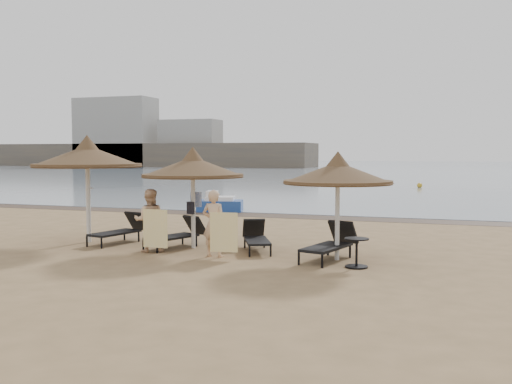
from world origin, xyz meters
TOP-DOWN VIEW (x-y plane):
  - ground at (0.00, 0.00)m, footprint 160.00×160.00m
  - sea at (0.00, 80.00)m, footprint 200.00×140.00m
  - wet_sand_strip at (0.00, 9.40)m, footprint 200.00×1.60m
  - far_shore at (-25.10, 77.82)m, footprint 150.00×54.80m
  - palapa_left at (-3.74, 1.40)m, footprint 3.01×3.01m
  - palapa_center at (-0.55, 1.41)m, footprint 2.67×2.67m
  - palapa_right at (3.31, 0.98)m, footprint 2.55×2.55m
  - lounger_far_left at (-2.81, 1.59)m, footprint 1.01×1.92m
  - lounger_near_left at (-0.97, 1.42)m, footprint 1.20×1.88m
  - lounger_near_right at (1.11, 1.62)m, footprint 1.22×1.77m
  - lounger_far_right at (3.17, 1.02)m, footprint 1.11×2.02m
  - side_table at (3.87, 0.24)m, footprint 0.53×0.53m
  - person_left at (-1.36, 0.56)m, footprint 0.99×0.84m
  - person_right at (0.45, 0.42)m, footprint 0.87×0.57m
  - towel_left at (-1.01, 0.21)m, footprint 0.67×0.04m
  - towel_right at (0.80, 0.17)m, footprint 0.66×0.10m
  - bag_patterned at (-0.55, 1.59)m, footprint 0.32×0.19m
  - bag_dark at (-0.55, 1.25)m, footprint 0.23×0.16m
  - pedal_boat at (-3.41, 10.22)m, footprint 2.09×1.54m
  - buoy_mid at (3.90, 29.38)m, footprint 0.37×0.37m

SIDE VIEW (x-z plane):
  - ground at x=0.00m, z-range 0.00..0.00m
  - wet_sand_strip at x=0.00m, z-range 0.00..0.01m
  - sea at x=0.00m, z-range 0.00..0.03m
  - buoy_mid at x=3.90m, z-range 0.00..0.37m
  - side_table at x=3.87m, z-range -0.02..0.62m
  - pedal_boat at x=-3.41m, z-range -0.11..0.76m
  - lounger_near_right at x=1.11m, z-range -0.04..0.72m
  - lounger_near_left at x=-0.97m, z-range -0.04..0.76m
  - lounger_far_left at x=-2.81m, z-range -0.04..0.78m
  - lounger_far_right at x=3.17m, z-range -0.04..0.82m
  - towel_right at x=0.80m, z-range 0.18..1.11m
  - towel_left at x=-1.01m, z-range 0.18..1.12m
  - person_left at x=-1.36m, z-range 0.00..1.84m
  - person_right at x=0.45m, z-range 0.00..1.87m
  - bag_dark at x=-0.55m, z-range 0.91..1.23m
  - bag_patterned at x=-0.55m, z-range 1.07..1.46m
  - palapa_right at x=3.31m, z-range 0.75..3.28m
  - palapa_center at x=-0.55m, z-range 0.78..3.43m
  - palapa_left at x=-3.74m, z-range 0.88..3.87m
  - far_shore at x=-25.10m, z-range -3.09..8.91m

